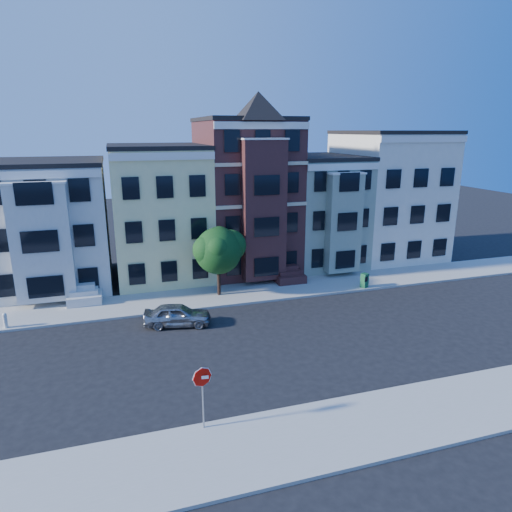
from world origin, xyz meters
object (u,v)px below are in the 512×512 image
object	(u,v)px
fire_hydrant	(5,322)
stop_sign	(203,394)
street_tree	(218,254)
newspaper_box	(364,280)
parked_car	(177,315)

from	to	relation	value
fire_hydrant	stop_sign	world-z (taller)	stop_sign
fire_hydrant	stop_sign	size ratio (longest dim) A/B	0.25
street_tree	fire_hydrant	size ratio (longest dim) A/B	8.19
street_tree	fire_hydrant	world-z (taller)	street_tree
newspaper_box	street_tree	bearing A→B (deg)	146.17
parked_car	stop_sign	world-z (taller)	stop_sign
newspaper_box	fire_hydrant	world-z (taller)	newspaper_box
street_tree	parked_car	world-z (taller)	street_tree
street_tree	fire_hydrant	distance (m)	13.55
street_tree	newspaper_box	xyz separation A→B (m)	(10.57, -1.64, -2.45)
street_tree	stop_sign	size ratio (longest dim) A/B	2.02
newspaper_box	fire_hydrant	size ratio (longest dim) A/B	1.45
newspaper_box	stop_sign	size ratio (longest dim) A/B	0.36
street_tree	newspaper_box	bearing A→B (deg)	-8.84
newspaper_box	stop_sign	xyz separation A→B (m)	(-14.47, -12.71, 0.94)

